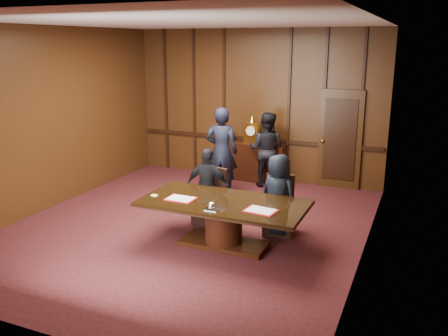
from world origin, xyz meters
The scene contains 13 objects.
room centered at (0.07, 0.14, 1.72)m, with size 7.00×7.04×3.50m.
sideboard centered at (0.00, 3.26, 0.49)m, with size 1.60×0.45×1.54m.
conference_table centered at (0.90, -0.50, 0.51)m, with size 2.62×1.32×0.76m.
folder_left centered at (0.23, -0.69, 0.77)m, with size 0.47×0.34×0.02m.
folder_right centered at (1.59, -0.71, 0.77)m, with size 0.50×0.39×0.02m.
inkstand centered at (0.90, -0.95, 0.81)m, with size 0.20×0.14×0.12m.
notepad centered at (-0.24, -0.70, 0.77)m, with size 0.10×0.07×0.01m, color #FFF67C.
chair_left centered at (0.26, 0.38, 0.29)m, with size 0.57×0.57×0.99m.
chair_right centered at (1.55, 0.38, 0.29)m, with size 0.56×0.56×0.99m.
signatory_left centered at (0.25, 0.30, 0.69)m, with size 0.81×0.34×1.38m, color black.
signatory_right centered at (1.55, 0.30, 0.70)m, with size 0.69×0.45×1.40m, color black.
witness_left centered at (-0.21, 1.97, 0.95)m, with size 0.69×0.45×1.89m, color black.
witness_right centered at (0.47, 2.93, 0.85)m, with size 0.82×0.64×1.69m, color black.
Camera 1 is at (3.70, -7.00, 3.18)m, focal length 38.00 mm.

